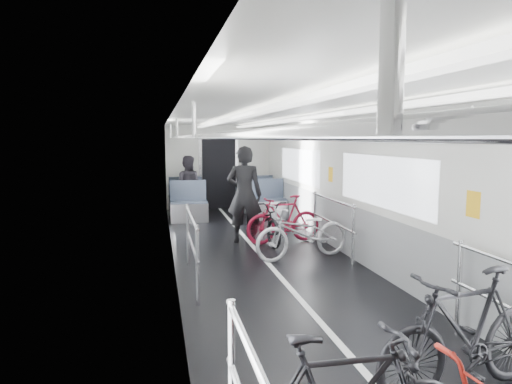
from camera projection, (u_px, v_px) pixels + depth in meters
car_shell at (257, 189)px, 8.11m from camera, size 3.02×14.01×2.41m
bike_right_near at (466, 332)px, 3.60m from camera, size 1.75×0.73×1.02m
bike_right_mid at (303, 232)px, 7.66m from camera, size 1.84×0.98×0.92m
bike_right_far at (284, 219)px, 8.85m from camera, size 1.60×0.69×0.93m
bike_aisle at (263, 221)px, 8.87m from camera, size 0.87×1.70×0.85m
person_standing at (244, 195)px, 8.83m from camera, size 0.80×0.66×1.89m
person_seated at (187, 185)px, 12.09m from camera, size 0.89×0.77×1.57m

